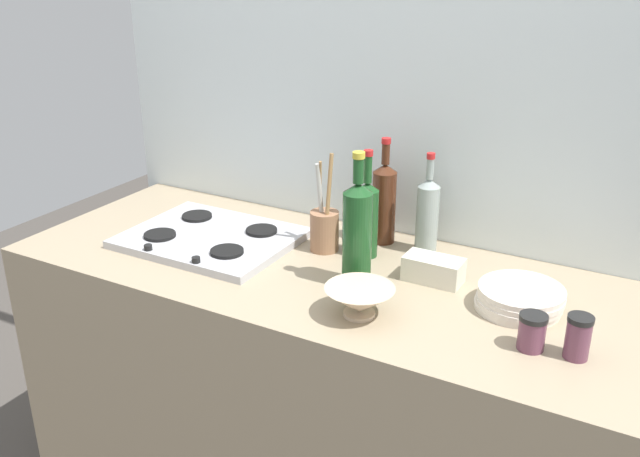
% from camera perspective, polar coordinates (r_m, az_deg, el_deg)
% --- Properties ---
extents(counter_block, '(1.80, 0.70, 0.90)m').
position_cam_1_polar(counter_block, '(2.20, 0.00, -13.86)').
color(counter_block, tan).
rests_on(counter_block, ground).
extents(backsplash_panel, '(1.90, 0.06, 2.29)m').
position_cam_1_polar(backsplash_panel, '(2.20, 4.85, 6.35)').
color(backsplash_panel, silver).
rests_on(backsplash_panel, ground).
extents(stovetop_hob, '(0.50, 0.40, 0.04)m').
position_cam_1_polar(stovetop_hob, '(2.16, -8.86, -0.73)').
color(stovetop_hob, '#B2B2B7').
rests_on(stovetop_hob, counter_block).
extents(plate_stack, '(0.22, 0.22, 0.06)m').
position_cam_1_polar(plate_stack, '(1.82, 15.98, -5.50)').
color(plate_stack, silver).
rests_on(plate_stack, counter_block).
extents(wine_bottle_leftmost, '(0.07, 0.07, 0.32)m').
position_cam_1_polar(wine_bottle_leftmost, '(2.10, 5.24, 2.20)').
color(wine_bottle_leftmost, '#472314').
rests_on(wine_bottle_leftmost, counter_block).
extents(wine_bottle_mid_left, '(0.07, 0.07, 0.32)m').
position_cam_1_polar(wine_bottle_mid_left, '(2.00, 3.83, 0.93)').
color(wine_bottle_mid_left, '#19471E').
rests_on(wine_bottle_mid_left, counter_block).
extents(wine_bottle_mid_right, '(0.06, 0.06, 0.30)m').
position_cam_1_polar(wine_bottle_mid_right, '(2.05, 8.75, 1.14)').
color(wine_bottle_mid_right, gray).
rests_on(wine_bottle_mid_right, counter_block).
extents(wine_bottle_rightmost, '(0.08, 0.08, 0.37)m').
position_cam_1_polar(wine_bottle_rightmost, '(1.82, 3.04, -0.34)').
color(wine_bottle_rightmost, '#19471E').
rests_on(wine_bottle_rightmost, counter_block).
extents(mixing_bowl, '(0.17, 0.17, 0.08)m').
position_cam_1_polar(mixing_bowl, '(1.71, 3.24, -5.87)').
color(mixing_bowl, beige).
rests_on(mixing_bowl, counter_block).
extents(butter_dish, '(0.16, 0.08, 0.07)m').
position_cam_1_polar(butter_dish, '(1.91, 9.23, -3.31)').
color(butter_dish, silver).
rests_on(butter_dish, counter_block).
extents(utensil_crock, '(0.09, 0.09, 0.30)m').
position_cam_1_polar(utensil_crock, '(2.06, 0.36, 0.05)').
color(utensil_crock, '#996B4C').
rests_on(utensil_crock, counter_block).
extents(condiment_jar_front, '(0.06, 0.06, 0.10)m').
position_cam_1_polar(condiment_jar_front, '(1.64, 20.31, -8.29)').
color(condiment_jar_front, '#66384C').
rests_on(condiment_jar_front, counter_block).
extents(condiment_jar_rear, '(0.06, 0.06, 0.09)m').
position_cam_1_polar(condiment_jar_rear, '(1.65, 16.90, -8.06)').
color(condiment_jar_rear, '#66384C').
rests_on(condiment_jar_rear, counter_block).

